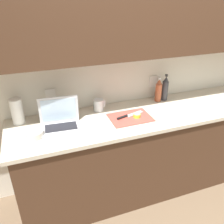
{
  "coord_description": "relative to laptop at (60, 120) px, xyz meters",
  "views": [
    {
      "loc": [
        -0.98,
        -1.76,
        1.96
      ],
      "look_at": [
        -0.35,
        -0.01,
        0.99
      ],
      "focal_mm": 38.0,
      "sensor_mm": 36.0,
      "label": 1
    }
  ],
  "objects": [
    {
      "name": "ground_plane",
      "position": [
        0.81,
        -0.03,
        -0.97
      ],
      "size": [
        12.0,
        12.0,
        0.0
      ],
      "primitive_type": "plane",
      "color": "brown",
      "rests_on": "ground"
    },
    {
      "name": "wall_back",
      "position": [
        0.81,
        0.22,
        0.59
      ],
      "size": [
        5.2,
        0.38,
        2.6
      ],
      "color": "silver",
      "rests_on": "ground_plane"
    },
    {
      "name": "counter_unit",
      "position": [
        0.83,
        -0.02,
        -0.5
      ],
      "size": [
        2.55,
        0.64,
        0.91
      ],
      "color": "#472D1E",
      "rests_on": "ground_plane"
    },
    {
      "name": "laptop",
      "position": [
        0.0,
        0.0,
        0.0
      ],
      "size": [
        0.34,
        0.26,
        0.25
      ],
      "rotation": [
        0.0,
        0.0,
        -0.08
      ],
      "color": "silver",
      "rests_on": "counter_unit"
    },
    {
      "name": "cutting_board",
      "position": [
        0.62,
        -0.06,
        -0.06
      ],
      "size": [
        0.38,
        0.27,
        0.01
      ],
      "primitive_type": "cube",
      "color": "#D1473D",
      "rests_on": "counter_unit"
    },
    {
      "name": "knife",
      "position": [
        0.58,
        -0.05,
        -0.04
      ],
      "size": [
        0.29,
        0.1,
        0.02
      ],
      "rotation": [
        0.0,
        0.0,
        0.27
      ],
      "color": "silver",
      "rests_on": "cutting_board"
    },
    {
      "name": "lemon_half_cut",
      "position": [
        0.68,
        -0.08,
        -0.03
      ],
      "size": [
        0.07,
        0.07,
        0.03
      ],
      "color": "yellow",
      "rests_on": "cutting_board"
    },
    {
      "name": "bottle_green_soda",
      "position": [
        1.12,
        0.19,
        0.07
      ],
      "size": [
        0.06,
        0.06,
        0.28
      ],
      "color": "#333338",
      "rests_on": "counter_unit"
    },
    {
      "name": "bottle_oil_tall",
      "position": [
        1.04,
        0.19,
        0.06
      ],
      "size": [
        0.07,
        0.07,
        0.26
      ],
      "color": "#A34C2D",
      "rests_on": "counter_unit"
    },
    {
      "name": "measuring_cup",
      "position": [
        0.39,
        0.18,
        -0.0
      ],
      "size": [
        0.12,
        0.1,
        0.11
      ],
      "color": "silver",
      "rests_on": "counter_unit"
    },
    {
      "name": "bowl_white",
      "position": [
        -0.22,
        -0.09,
        -0.03
      ],
      "size": [
        0.15,
        0.15,
        0.05
      ],
      "color": "beige",
      "rests_on": "counter_unit"
    },
    {
      "name": "paper_towel_roll",
      "position": [
        -0.33,
        0.19,
        0.06
      ],
      "size": [
        0.1,
        0.1,
        0.23
      ],
      "color": "white",
      "rests_on": "counter_unit"
    },
    {
      "name": "dish_towel",
      "position": [
        0.19,
        -0.23,
        -0.05
      ],
      "size": [
        0.23,
        0.17,
        0.02
      ],
      "primitive_type": "cube",
      "rotation": [
        0.0,
        0.0,
        -0.04
      ],
      "color": "white",
      "rests_on": "counter_unit"
    }
  ]
}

